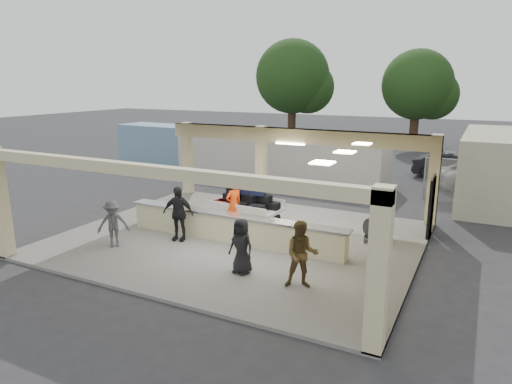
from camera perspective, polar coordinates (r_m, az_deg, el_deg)
The scene contains 16 objects.
ground at distance 16.23m, azimuth -2.07°, elevation -6.00°, with size 120.00×120.00×0.00m, color #2A2A2C.
pavilion at distance 16.29m, azimuth -0.33°, elevation -0.95°, with size 12.01×10.00×3.55m.
baggage_counter at distance 15.63m, azimuth -2.98°, elevation -4.52°, with size 8.20×0.58×0.98m.
luggage_cart at distance 17.47m, azimuth -1.16°, elevation -1.43°, with size 2.58×1.70×1.45m.
drum_fan at distance 16.00m, azimuth 14.45°, elevation -4.49°, with size 0.83×0.72×0.92m.
baggage_handler at distance 16.91m, azimuth -2.80°, elevation -1.59°, with size 0.67×0.37×1.83m, color #FF450D.
passenger_a at distance 12.19m, azimuth 5.72°, elevation -7.79°, with size 0.89×0.39×1.84m, color brown.
passenger_b at distance 15.87m, azimuth -9.70°, elevation -2.66°, with size 1.12×0.41×1.91m, color black.
passenger_c at distance 15.79m, azimuth -17.43°, elevation -3.80°, with size 1.02×0.36×1.59m, color #444448.
passenger_d at distance 13.05m, azimuth -1.84°, elevation -6.76°, with size 0.79×0.32×1.62m, color black.
car_white_a at distance 26.16m, azimuth 26.85°, elevation 1.70°, with size 2.31×4.88×1.39m, color silver.
car_dark at distance 28.45m, azimuth 23.58°, elevation 2.99°, with size 1.57×4.46×1.49m, color black.
container_white at distance 26.21m, azimuth 2.71°, elevation 4.64°, with size 12.45×2.49×2.70m, color beige.
container_blue at distance 30.69m, azimuth -8.83°, elevation 5.71°, with size 9.91×2.38×2.58m, color #678AA6.
tree_left at distance 40.44m, azimuth 5.10°, elevation 13.81°, with size 6.60×6.30×9.00m.
tree_mid at distance 39.85m, azimuth 19.99°, elevation 12.17°, with size 6.00×5.60×8.00m.
Camera 1 is at (7.43, -13.35, 5.47)m, focal length 32.00 mm.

